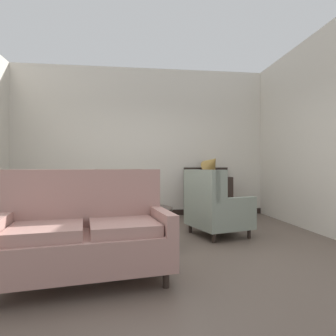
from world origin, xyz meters
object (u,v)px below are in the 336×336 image
object	(u,v)px
settee	(86,235)
armchair_foreground_right	(214,208)
armchair_near_window	(42,214)
porcelain_vase	(140,195)
armchair_back_corner	(117,202)
coffee_table	(139,215)
sideboard	(208,194)
gramophone	(211,165)
side_table	(206,204)

from	to	relation	value
settee	armchair_foreground_right	bearing A→B (deg)	33.02
settee	armchair_near_window	world-z (taller)	settee
porcelain_vase	armchair_back_corner	world-z (taller)	armchair_back_corner
porcelain_vase	armchair_back_corner	bearing A→B (deg)	104.89
coffee_table	sideboard	size ratio (longest dim) A/B	0.85
armchair_foreground_right	gramophone	size ratio (longest dim) A/B	1.81
porcelain_vase	gramophone	bearing A→B (deg)	52.81
porcelain_vase	sideboard	world-z (taller)	sideboard
armchair_back_corner	armchair_near_window	xyz separation A→B (m)	(-0.96, -1.20, -0.01)
settee	gramophone	size ratio (longest dim) A/B	2.86
settee	sideboard	size ratio (longest dim) A/B	1.56
armchair_foreground_right	armchair_near_window	size ratio (longest dim) A/B	1.07
settee	armchair_foreground_right	world-z (taller)	settee
porcelain_vase	gramophone	size ratio (longest dim) A/B	0.66
settee	gramophone	xyz separation A→B (m)	(2.13, 3.23, 0.70)
armchair_near_window	sideboard	world-z (taller)	sideboard
side_table	gramophone	xyz separation A→B (m)	(0.38, 1.03, 0.72)
coffee_table	armchair_near_window	world-z (taller)	armchair_near_window
side_table	gramophone	world-z (taller)	gramophone
coffee_table	settee	bearing A→B (deg)	-115.63
sideboard	armchair_back_corner	bearing A→B (deg)	-157.40
armchair_near_window	porcelain_vase	bearing A→B (deg)	87.20
porcelain_vase	settee	distance (m)	1.27
armchair_back_corner	armchair_foreground_right	bearing A→B (deg)	141.79
armchair_back_corner	gramophone	world-z (taller)	gramophone
sideboard	gramophone	size ratio (longest dim) A/B	1.84
coffee_table	gramophone	size ratio (longest dim) A/B	1.55
armchair_back_corner	armchair_near_window	size ratio (longest dim) A/B	1.06
armchair_near_window	armchair_back_corner	bearing A→B (deg)	146.93
settee	armchair_near_window	size ratio (longest dim) A/B	1.70
porcelain_vase	armchair_near_window	world-z (taller)	armchair_near_window
sideboard	armchair_foreground_right	bearing A→B (deg)	-102.06
sideboard	armchair_near_window	bearing A→B (deg)	-145.20
armchair_foreground_right	armchair_near_window	distance (m)	2.51
porcelain_vase	side_table	world-z (taller)	porcelain_vase
armchair_near_window	side_table	bearing A→B (deg)	114.66
armchair_foreground_right	settee	bearing A→B (deg)	115.71
porcelain_vase	armchair_near_window	distance (m)	1.37
armchair_near_window	side_table	xyz separation A→B (m)	(2.54, 0.88, -0.02)
armchair_near_window	armchair_foreground_right	bearing A→B (deg)	100.81
coffee_table	armchair_near_window	bearing A→B (deg)	170.38
sideboard	gramophone	distance (m)	0.65
armchair_near_window	gramophone	size ratio (longest dim) A/B	1.69
armchair_back_corner	sideboard	xyz separation A→B (m)	(1.91, 0.80, 0.06)
gramophone	settee	bearing A→B (deg)	-123.36
sideboard	gramophone	world-z (taller)	gramophone
armchair_foreground_right	armchair_back_corner	world-z (taller)	armchair_back_corner
settee	side_table	bearing A→B (deg)	42.25
armchair_foreground_right	armchair_near_window	world-z (taller)	armchair_foreground_right
armchair_back_corner	coffee_table	bearing A→B (deg)	98.49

